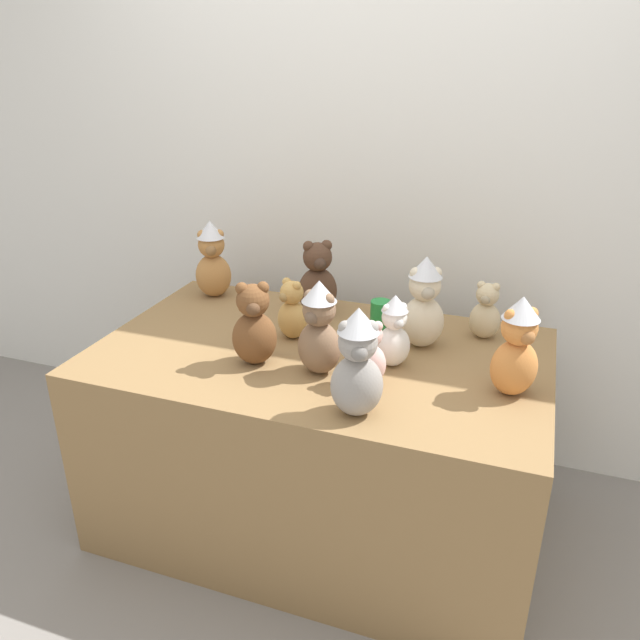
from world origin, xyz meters
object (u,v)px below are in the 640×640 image
(teddy_bear_sand, at_px, (486,312))
(teddy_bear_cocoa, at_px, (318,280))
(teddy_bear_caramel, at_px, (212,260))
(teddy_bear_honey, at_px, (292,311))
(teddy_bear_ash, at_px, (357,364))
(teddy_bear_blush, at_px, (369,355))
(teddy_bear_mocha, at_px, (319,329))
(teddy_bear_cream, at_px, (424,303))
(teddy_bear_chestnut, at_px, (254,326))
(teddy_bear_ginger, at_px, (517,348))
(display_table, at_px, (320,439))
(party_cup_green, at_px, (380,314))
(teddy_bear_snow, at_px, (394,332))

(teddy_bear_sand, relative_size, teddy_bear_cocoa, 0.72)
(teddy_bear_caramel, bearing_deg, teddy_bear_honey, -56.80)
(teddy_bear_ash, relative_size, teddy_bear_blush, 1.54)
(teddy_bear_mocha, distance_m, teddy_bear_ash, 0.28)
(teddy_bear_mocha, distance_m, teddy_bear_sand, 0.68)
(teddy_bear_mocha, distance_m, teddy_bear_cocoa, 0.50)
(teddy_bear_cream, bearing_deg, teddy_bear_chestnut, -170.89)
(teddy_bear_ginger, height_order, teddy_bear_cocoa, teddy_bear_ginger)
(teddy_bear_cocoa, relative_size, teddy_bear_ash, 0.90)
(teddy_bear_cocoa, bearing_deg, display_table, -99.02)
(display_table, bearing_deg, teddy_bear_blush, -37.38)
(teddy_bear_honey, relative_size, party_cup_green, 2.12)
(teddy_bear_mocha, relative_size, teddy_bear_cocoa, 1.06)
(teddy_bear_caramel, distance_m, party_cup_green, 0.78)
(display_table, bearing_deg, teddy_bear_chestnut, -137.19)
(display_table, distance_m, teddy_bear_honey, 0.52)
(teddy_bear_mocha, xyz_separation_m, teddy_bear_sand, (0.49, 0.47, -0.06))
(teddy_bear_honey, relative_size, teddy_bear_cream, 0.68)
(display_table, height_order, teddy_bear_blush, teddy_bear_blush)
(teddy_bear_ash, xyz_separation_m, teddy_bear_blush, (-0.02, 0.19, -0.06))
(teddy_bear_sand, bearing_deg, teddy_bear_snow, -124.67)
(teddy_bear_sand, distance_m, party_cup_green, 0.40)
(display_table, relative_size, party_cup_green, 14.72)
(teddy_bear_caramel, relative_size, teddy_bear_honey, 1.46)
(teddy_bear_caramel, relative_size, teddy_bear_blush, 1.51)
(teddy_bear_blush, xyz_separation_m, party_cup_green, (-0.07, 0.44, -0.05))
(display_table, relative_size, teddy_bear_sand, 7.26)
(teddy_bear_ash, relative_size, teddy_bear_snow, 1.33)
(teddy_bear_sand, relative_size, teddy_bear_ash, 0.65)
(teddy_bear_cream, bearing_deg, teddy_bear_caramel, 145.63)
(teddy_bear_mocha, bearing_deg, teddy_bear_caramel, 154.20)
(teddy_bear_blush, bearing_deg, party_cup_green, 95.39)
(display_table, height_order, party_cup_green, party_cup_green)
(teddy_bear_ginger, bearing_deg, teddy_bear_chestnut, 151.43)
(teddy_bear_mocha, bearing_deg, display_table, 119.73)
(teddy_bear_caramel, height_order, teddy_bear_ash, teddy_bear_ash)
(display_table, xyz_separation_m, teddy_bear_cocoa, (-0.12, 0.32, 0.53))
(teddy_bear_mocha, bearing_deg, teddy_bear_chestnut, -166.14)
(teddy_bear_mocha, relative_size, teddy_bear_cream, 0.96)
(teddy_bear_sand, xyz_separation_m, teddy_bear_caramel, (-1.16, 0.04, 0.06))
(teddy_bear_cocoa, xyz_separation_m, teddy_bear_honey, (-0.01, -0.25, -0.04))
(teddy_bear_cream, distance_m, party_cup_green, 0.24)
(teddy_bear_ash, height_order, teddy_bear_snow, teddy_bear_ash)
(display_table, distance_m, teddy_bear_ash, 0.71)
(teddy_bear_cocoa, distance_m, teddy_bear_honey, 0.25)
(teddy_bear_mocha, bearing_deg, teddy_bear_blush, 4.86)
(teddy_bear_ginger, xyz_separation_m, teddy_bear_caramel, (-1.29, 0.43, 0.00))
(teddy_bear_chestnut, height_order, teddy_bear_caramel, teddy_bear_caramel)
(teddy_bear_ginger, height_order, teddy_bear_cream, teddy_bear_cream)
(teddy_bear_cream, xyz_separation_m, party_cup_green, (-0.18, 0.11, -0.11))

